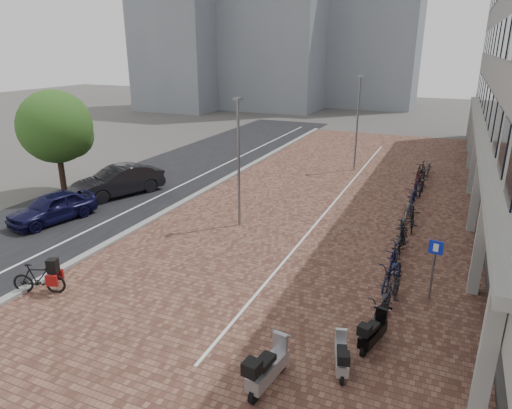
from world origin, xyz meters
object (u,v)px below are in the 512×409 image
object	(u,v)px
scooter_mid	(373,331)
parking_sign	(434,262)
car_dark	(119,181)
scooter_front	(342,355)
scooter_back	(268,366)
hero_bike	(39,278)
car_navy	(53,207)

from	to	relation	value
scooter_mid	parking_sign	xyz separation A→B (m)	(1.27, 3.27, 0.87)
car_dark	scooter_front	xyz separation A→B (m)	(14.78, -9.53, -0.34)
scooter_back	scooter_mid	bearing A→B (deg)	60.21
car_dark	hero_bike	size ratio (longest dim) A/B	2.68
car_dark	hero_bike	xyz separation A→B (m)	(4.61, -9.69, -0.26)
car_navy	scooter_mid	xyz separation A→B (m)	(15.54, -3.73, -0.20)
car_navy	hero_bike	size ratio (longest dim) A/B	2.22
car_navy	scooter_back	distance (m)	14.90
scooter_back	parking_sign	size ratio (longest dim) A/B	0.83
scooter_mid	hero_bike	bearing A→B (deg)	-157.62
parking_sign	car_navy	bearing A→B (deg)	-171.65
scooter_back	hero_bike	bearing A→B (deg)	-178.80
scooter_front	car_navy	bearing A→B (deg)	144.98
car_dark	scooter_back	xyz separation A→B (m)	(13.30, -10.81, -0.22)
hero_bike	parking_sign	distance (m)	12.93
hero_bike	scooter_back	distance (m)	8.76
parking_sign	scooter_back	bearing A→B (deg)	-109.60
scooter_back	car_navy	bearing A→B (deg)	163.42
scooter_mid	scooter_back	bearing A→B (deg)	-113.73
car_navy	hero_bike	xyz separation A→B (m)	(4.81, -5.20, -0.14)
scooter_back	parking_sign	world-z (taller)	parking_sign
scooter_back	scooter_front	bearing A→B (deg)	49.11
car_navy	hero_bike	bearing A→B (deg)	-34.80
car_navy	scooter_back	bearing A→B (deg)	-12.64
hero_bike	parking_sign	xyz separation A→B (m)	(12.00, 4.74, 0.81)
hero_bike	scooter_front	size ratio (longest dim) A/B	1.34
scooter_front	parking_sign	bearing A→B (deg)	51.82
car_navy	parking_sign	size ratio (longest dim) A/B	1.96
car_dark	parking_sign	size ratio (longest dim) A/B	2.36
car_navy	scooter_mid	bearing A→B (deg)	-1.06
parking_sign	car_dark	bearing A→B (deg)	173.32
scooter_front	scooter_mid	bearing A→B (deg)	50.64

